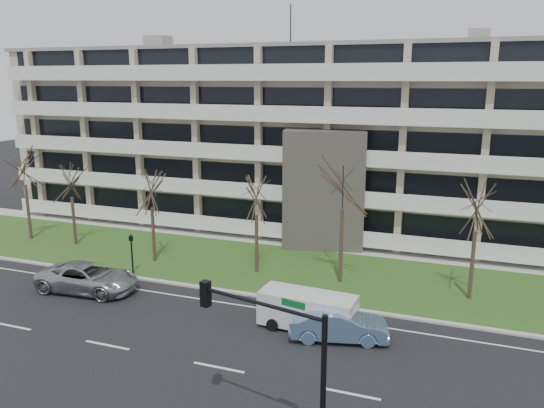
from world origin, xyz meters
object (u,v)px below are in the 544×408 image
at_px(silver_pickup, 88,277).
at_px(pedestrian_signal, 132,249).
at_px(white_van, 309,308).
at_px(traffic_signal, 279,355).
at_px(blue_sedan, 339,324).

xyz_separation_m(silver_pickup, pedestrian_signal, (0.94, 3.31, 0.89)).
bearing_deg(white_van, silver_pickup, -177.40).
xyz_separation_m(traffic_signal, pedestrian_signal, (-14.78, 13.06, -2.04)).
height_order(white_van, pedestrian_signal, pedestrian_signal).
xyz_separation_m(silver_pickup, white_van, (14.06, -0.29, 0.30)).
height_order(silver_pickup, blue_sedan, silver_pickup).
xyz_separation_m(blue_sedan, pedestrian_signal, (-14.85, 4.18, 0.95)).
relative_size(white_van, pedestrian_signal, 1.85).
bearing_deg(traffic_signal, pedestrian_signal, 151.28).
relative_size(blue_sedan, white_van, 0.96).
distance_m(blue_sedan, white_van, 1.85).
xyz_separation_m(silver_pickup, blue_sedan, (15.79, -0.87, -0.05)).
height_order(blue_sedan, traffic_signal, traffic_signal).
bearing_deg(pedestrian_signal, silver_pickup, -129.09).
relative_size(blue_sedan, traffic_signal, 0.83).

